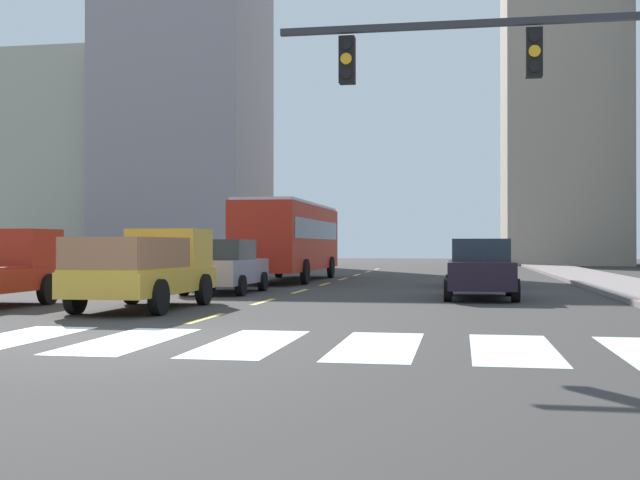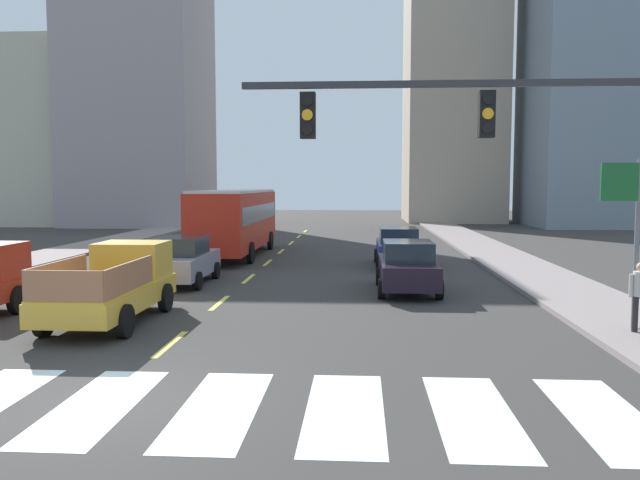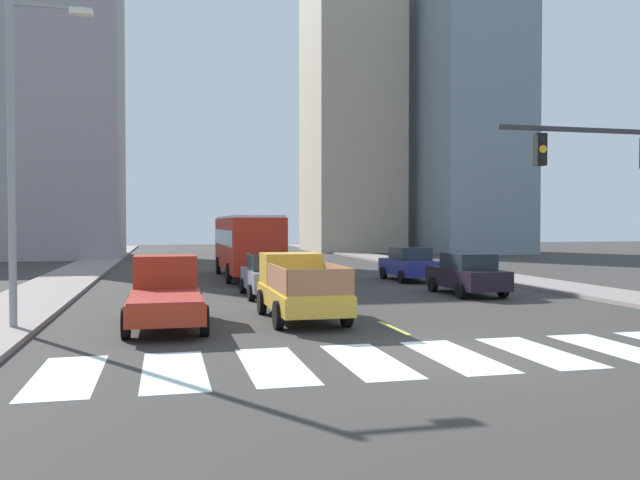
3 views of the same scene
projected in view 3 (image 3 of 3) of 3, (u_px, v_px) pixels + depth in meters
The scene contains 28 objects.
ground_plane at pixel (455, 356), 14.32m from camera, with size 160.00×160.00×0.00m, color #373432.
sidewalk_right at pixel (502, 277), 34.41m from camera, with size 3.10×110.00×0.15m, color gray.
sidewalk_left at pixel (53, 287), 29.24m from camera, with size 3.10×110.00×0.15m, color gray.
crosswalk_stripe_0 at pixel (66, 376), 12.45m from camera, with size 1.24×3.70×0.01m, color silver.
crosswalk_stripe_1 at pixel (174, 370), 12.92m from camera, with size 1.24×3.70×0.01m, color silver.
crosswalk_stripe_2 at pixel (274, 365), 13.39m from camera, with size 1.24×3.70×0.01m, color silver.
crosswalk_stripe_3 at pixel (368, 360), 13.85m from camera, with size 1.24×3.70×0.01m, color silver.
crosswalk_stripe_4 at pixel (455, 356), 14.32m from camera, with size 1.24×3.70×0.01m, color silver.
crosswalk_stripe_5 at pixel (537, 352), 14.79m from camera, with size 1.24×3.70×0.01m, color silver.
crosswalk_stripe_6 at pixel (614, 348), 15.26m from camera, with size 1.24×3.70×0.01m, color silver.
lane_dash_0 at pixel (393, 328), 18.21m from camera, with size 0.16×2.40×0.01m, color #E1D24A.
lane_dash_1 at pixel (345, 306), 23.07m from camera, with size 0.16×2.40×0.01m, color #E1D24A.
lane_dash_2 at pixel (314, 292), 27.94m from camera, with size 0.16×2.40×0.01m, color #E1D24A.
lane_dash_3 at pixel (292, 282), 32.80m from camera, with size 0.16×2.40×0.01m, color #E1D24A.
lane_dash_4 at pixel (275, 274), 37.66m from camera, with size 0.16×2.40×0.01m, color #E1D24A.
lane_dash_5 at pixel (263, 268), 42.52m from camera, with size 0.16×2.40×0.01m, color #E1D24A.
lane_dash_6 at pixel (253, 264), 47.38m from camera, with size 0.16×2.40×0.01m, color #E1D24A.
lane_dash_7 at pixel (245, 260), 52.24m from camera, with size 0.16×2.40×0.01m, color #E1D24A.
pickup_stakebed at pixel (298, 288), 20.08m from camera, with size 2.18×5.20×1.96m.
pickup_dark at pixel (165, 293), 18.64m from camera, with size 2.18×5.20×1.96m.
city_bus at pixel (247, 242), 34.81m from camera, with size 2.72×10.80×3.32m.
sedan_far at pixel (467, 274), 26.67m from camera, with size 2.02×4.40×1.72m.
sedan_mid at pixel (269, 275), 26.01m from camera, with size 2.02×4.40×1.72m.
sedan_near_right at pixel (409, 264), 33.20m from camera, with size 2.02×4.40×1.72m.
streetlight_left at pixel (18, 147), 17.41m from camera, with size 2.20×0.28×9.00m.
tower_tall_centre at pixel (469, 3), 65.17m from camera, with size 9.19×11.46×50.16m, color gray.
block_mid_right at pixel (54, 99), 55.48m from camera, with size 11.06×11.24×27.09m, color gray.
block_low_left at pixel (351, 114), 69.61m from camera, with size 9.07×10.75×29.39m, color tan.
Camera 3 is at (-6.21, -13.17, 2.92)m, focal length 36.51 mm.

